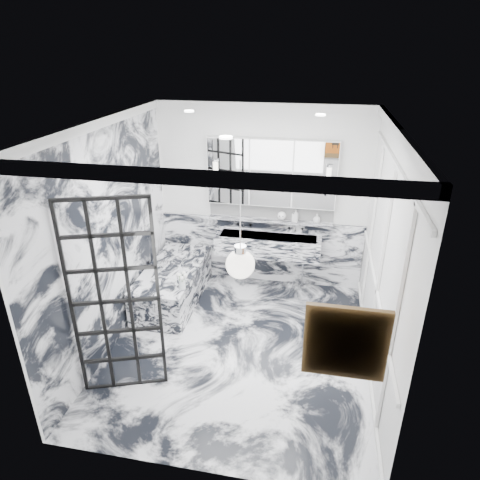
% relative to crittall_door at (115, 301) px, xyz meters
% --- Properties ---
extents(floor, '(3.60, 3.60, 0.00)m').
position_rel_crittall_door_xyz_m(floor, '(1.12, 0.91, -1.12)').
color(floor, white).
rests_on(floor, ground).
extents(ceiling, '(3.60, 3.60, 0.00)m').
position_rel_crittall_door_xyz_m(ceiling, '(1.12, 0.91, 1.68)').
color(ceiling, white).
rests_on(ceiling, wall_back).
extents(wall_back, '(3.60, 0.00, 3.60)m').
position_rel_crittall_door_xyz_m(wall_back, '(1.12, 2.71, 0.28)').
color(wall_back, white).
rests_on(wall_back, floor).
extents(wall_front, '(3.60, 0.00, 3.60)m').
position_rel_crittall_door_xyz_m(wall_front, '(1.12, -0.89, 0.28)').
color(wall_front, white).
rests_on(wall_front, floor).
extents(wall_left, '(0.00, 3.60, 3.60)m').
position_rel_crittall_door_xyz_m(wall_left, '(-0.48, 0.91, 0.28)').
color(wall_left, white).
rests_on(wall_left, floor).
extents(wall_right, '(0.00, 3.60, 3.60)m').
position_rel_crittall_door_xyz_m(wall_right, '(2.72, 0.91, 0.28)').
color(wall_right, white).
rests_on(wall_right, floor).
extents(marble_clad_back, '(3.18, 0.05, 1.05)m').
position_rel_crittall_door_xyz_m(marble_clad_back, '(1.12, 2.68, -0.60)').
color(marble_clad_back, white).
rests_on(marble_clad_back, floor).
extents(marble_clad_left, '(0.02, 3.56, 2.68)m').
position_rel_crittall_door_xyz_m(marble_clad_left, '(-0.46, 0.91, 0.22)').
color(marble_clad_left, white).
rests_on(marble_clad_left, floor).
extents(panel_molding, '(0.03, 3.40, 2.30)m').
position_rel_crittall_door_xyz_m(panel_molding, '(2.70, 0.91, 0.18)').
color(panel_molding, white).
rests_on(panel_molding, floor).
extents(soap_bottle_a, '(0.09, 0.09, 0.19)m').
position_rel_crittall_door_xyz_m(soap_bottle_a, '(1.66, 2.62, 0.06)').
color(soap_bottle_a, '#8C5919').
rests_on(soap_bottle_a, ledge).
extents(soap_bottle_b, '(0.10, 0.10, 0.19)m').
position_rel_crittall_door_xyz_m(soap_bottle_b, '(1.66, 2.62, 0.06)').
color(soap_bottle_b, '#4C4C51').
rests_on(soap_bottle_b, ledge).
extents(soap_bottle_c, '(0.15, 0.15, 0.14)m').
position_rel_crittall_door_xyz_m(soap_bottle_c, '(1.98, 2.62, 0.04)').
color(soap_bottle_c, silver).
rests_on(soap_bottle_c, ledge).
extents(face_pot, '(0.13, 0.13, 0.13)m').
position_rel_crittall_door_xyz_m(face_pot, '(1.45, 2.62, 0.04)').
color(face_pot, white).
rests_on(face_pot, ledge).
extents(amber_bottle, '(0.04, 0.04, 0.10)m').
position_rel_crittall_door_xyz_m(amber_bottle, '(1.64, 2.62, 0.02)').
color(amber_bottle, '#8C5919').
rests_on(amber_bottle, ledge).
extents(flower_vase, '(0.09, 0.09, 0.12)m').
position_rel_crittall_door_xyz_m(flower_vase, '(0.28, 1.27, -0.51)').
color(flower_vase, silver).
rests_on(flower_vase, bathtub).
extents(crittall_door, '(0.85, 0.32, 2.24)m').
position_rel_crittall_door_xyz_m(crittall_door, '(0.00, 0.00, 0.00)').
color(crittall_door, black).
rests_on(crittall_door, floor).
extents(artwork, '(0.50, 0.05, 0.50)m').
position_rel_crittall_door_xyz_m(artwork, '(2.25, -0.85, 0.47)').
color(artwork, '#C85314').
rests_on(artwork, wall_front).
extents(pendant_light, '(0.24, 0.24, 0.24)m').
position_rel_crittall_door_xyz_m(pendant_light, '(1.38, -0.35, 0.75)').
color(pendant_light, white).
rests_on(pendant_light, ceiling).
extents(trough_sink, '(1.60, 0.45, 0.30)m').
position_rel_crittall_door_xyz_m(trough_sink, '(1.27, 2.46, -0.39)').
color(trough_sink, silver).
rests_on(trough_sink, wall_back).
extents(ledge, '(1.90, 0.14, 0.04)m').
position_rel_crittall_door_xyz_m(ledge, '(1.27, 2.63, -0.05)').
color(ledge, silver).
rests_on(ledge, wall_back).
extents(subway_tile, '(1.90, 0.03, 0.23)m').
position_rel_crittall_door_xyz_m(subway_tile, '(1.27, 2.69, 0.08)').
color(subway_tile, white).
rests_on(subway_tile, wall_back).
extents(mirror_cabinet, '(1.90, 0.16, 1.00)m').
position_rel_crittall_door_xyz_m(mirror_cabinet, '(1.27, 2.63, 0.70)').
color(mirror_cabinet, white).
rests_on(mirror_cabinet, wall_back).
extents(sconce_left, '(0.07, 0.07, 0.40)m').
position_rel_crittall_door_xyz_m(sconce_left, '(0.45, 2.54, 0.66)').
color(sconce_left, white).
rests_on(sconce_left, mirror_cabinet).
extents(sconce_right, '(0.07, 0.07, 0.40)m').
position_rel_crittall_door_xyz_m(sconce_right, '(2.09, 2.54, 0.66)').
color(sconce_right, white).
rests_on(sconce_right, mirror_cabinet).
extents(bathtub, '(0.75, 1.65, 0.55)m').
position_rel_crittall_door_xyz_m(bathtub, '(-0.05, 1.80, -0.85)').
color(bathtub, silver).
rests_on(bathtub, floor).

